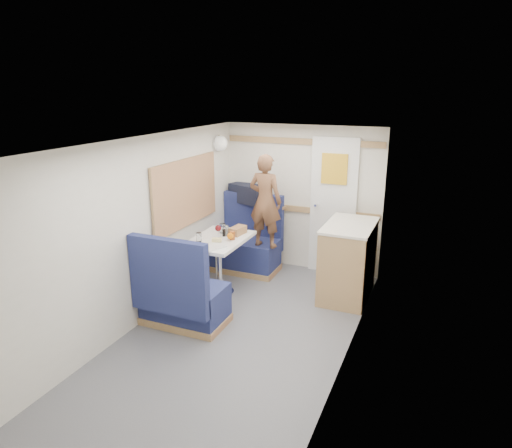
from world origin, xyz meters
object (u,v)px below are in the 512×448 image
at_px(duffel_bag, 248,194).
at_px(tumbler_mid, 222,228).
at_px(tray, 210,247).
at_px(wine_glass, 218,229).
at_px(salt_grinder, 226,232).
at_px(bread_loaf, 238,231).
at_px(galley_counter, 348,260).
at_px(tumbler_left, 199,237).
at_px(person, 265,201).
at_px(bench_near, 182,300).
at_px(dinette_table, 219,250).
at_px(bench_far, 248,249).
at_px(beer_glass, 232,236).
at_px(cheese_block, 217,240).
at_px(dome_light, 220,143).
at_px(orange_fruit, 230,236).
at_px(tumbler_right, 226,230).
at_px(pepper_grinder, 224,233).

height_order(duffel_bag, tumbler_mid, duffel_bag).
bearing_deg(tray, wine_glass, 100.42).
bearing_deg(salt_grinder, bread_loaf, 40.95).
bearing_deg(tumbler_mid, salt_grinder, -38.12).
bearing_deg(galley_counter, tumbler_left, -155.64).
bearing_deg(salt_grinder, person, 60.88).
height_order(bench_near, wine_glass, bench_near).
relative_size(dinette_table, wine_glass, 5.48).
bearing_deg(bench_far, salt_grinder, -86.89).
height_order(duffel_bag, beer_glass, duffel_bag).
xyz_separation_m(cheese_block, salt_grinder, (-0.02, 0.30, 0.01)).
xyz_separation_m(bench_far, dome_light, (-0.39, -0.01, 1.45)).
height_order(galley_counter, salt_grinder, galley_counter).
distance_m(bench_far, tumbler_mid, 0.81).
relative_size(dinette_table, tumbler_mid, 7.64).
height_order(galley_counter, orange_fruit, galley_counter).
bearing_deg(orange_fruit, tumbler_right, 131.22).
bearing_deg(dinette_table, bench_near, -90.00).
bearing_deg(duffel_bag, tumbler_right, -63.57).
bearing_deg(beer_glass, wine_glass, -169.20).
bearing_deg(tumbler_mid, galley_counter, 12.24).
relative_size(bench_far, pepper_grinder, 11.25).
bearing_deg(dome_light, bench_near, -77.18).
bearing_deg(wine_glass, tray, -79.58).
height_order(pepper_grinder, salt_grinder, salt_grinder).
height_order(cheese_block, bread_loaf, bread_loaf).
relative_size(tray, pepper_grinder, 3.47).
bearing_deg(tumbler_right, bench_near, -91.45).
bearing_deg(beer_glass, duffel_bag, 104.14).
distance_m(tumbler_left, salt_grinder, 0.39).
relative_size(dinette_table, bench_far, 0.88).
height_order(person, wine_glass, person).
bearing_deg(tumbler_right, dome_light, 120.74).
xyz_separation_m(duffel_bag, salt_grinder, (0.14, -0.97, -0.26)).
xyz_separation_m(galley_counter, tumbler_right, (-1.44, -0.40, 0.31)).
relative_size(dome_light, person, 0.16).
bearing_deg(dinette_table, dome_light, 114.65).
height_order(dinette_table, pepper_grinder, pepper_grinder).
xyz_separation_m(tumbler_mid, beer_glass, (0.23, -0.19, -0.01)).
height_order(tumbler_mid, beer_glass, tumbler_mid).
xyz_separation_m(orange_fruit, tumbler_left, (-0.33, -0.18, -0.00)).
relative_size(duffel_bag, cheese_block, 4.82).
xyz_separation_m(dinette_table, tumbler_right, (0.03, 0.15, 0.21)).
bearing_deg(cheese_block, beer_glass, 58.06).
relative_size(salt_grinder, bread_loaf, 0.43).
bearing_deg(cheese_block, bench_near, -94.88).
bearing_deg(tumbler_right, dinette_table, -99.63).
distance_m(orange_fruit, pepper_grinder, 0.18).
xyz_separation_m(person, duffel_bag, (-0.44, 0.44, -0.03)).
relative_size(cheese_block, beer_glass, 1.13).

